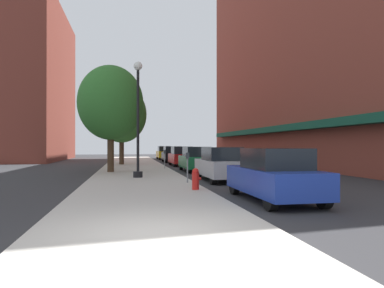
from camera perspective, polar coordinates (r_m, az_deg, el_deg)
The scene contains 16 objects.
ground_plane at distance 24.79m, azimuth 0.06°, elevation -4.27°, with size 90.00×90.00×0.00m, color #2D2D30.
sidewalk_slab at distance 25.37m, azimuth -9.30°, elevation -4.04°, with size 4.80×50.00×0.12m, color #B7B2A8.
building_right_brick at distance 34.43m, azimuth 18.22°, elevation 20.13°, with size 6.80×40.00×27.49m.
building_far_background at distance 45.12m, azimuth -24.07°, elevation 8.79°, with size 6.80×18.00×17.64m.
lamppost at distance 17.95m, azimuth -8.86°, elevation 4.42°, with size 0.48×0.48×5.90m.
fire_hydrant at distance 12.84m, azimuth 0.60°, elevation -5.72°, with size 0.33×0.26×0.79m.
parking_meter_near at distance 24.67m, azimuth -4.49°, elevation -2.08°, with size 0.14×0.09×1.31m.
parking_meter_far at distance 15.23m, azimuth -0.74°, elevation -3.24°, with size 0.14×0.09×1.31m.
tree_near at distance 22.09m, azimuth -13.20°, elevation 6.58°, with size 3.99×3.99×6.55m.
tree_mid at distance 30.63m, azimuth -11.47°, elevation 4.79°, with size 4.28×4.28×6.78m.
car_blue at distance 11.26m, azimuth 13.28°, elevation -5.01°, with size 1.80×4.30×1.66m.
car_silver at distance 17.21m, azimuth 4.78°, elevation -3.36°, with size 1.80×4.30×1.66m.
car_green at distance 23.39m, azimuth 0.68°, elevation -2.53°, with size 1.80×4.30×1.66m.
car_red at distance 29.84m, azimuth -1.76°, elevation -2.03°, with size 1.80×4.30×1.66m.
car_black at distance 36.30m, azimuth -3.32°, elevation -1.71°, with size 1.80×4.30×1.66m.
car_yellow at distance 43.62m, azimuth -4.52°, elevation -1.46°, with size 1.80×4.30×1.66m.
Camera 1 is at (-0.52, -6.31, 1.75)m, focal length 32.51 mm.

